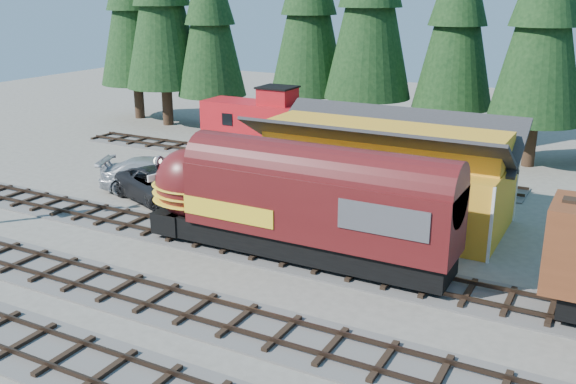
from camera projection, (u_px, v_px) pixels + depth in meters
The scene contains 7 objects.
ground at pixel (280, 304), 23.87m from camera, with size 120.00×120.00×0.00m, color #6B665B.
track_spur at pixel (280, 161), 43.48m from camera, with size 32.00×3.20×0.33m.
depot at pixel (382, 163), 31.79m from camera, with size 12.80×7.00×5.30m.
locomotive at pixel (286, 207), 27.39m from camera, with size 14.44×2.87×3.93m.
caboose at pixel (267, 126), 43.24m from camera, with size 9.00×2.61×4.68m.
pickup_truck_a at pixel (163, 186), 34.98m from camera, with size 3.15×6.84×1.90m, color black.
pickup_truck_b at pixel (158, 175), 36.94m from camera, with size 2.70×6.63×1.92m, color #ABAEB3.
Camera 1 is at (10.45, -18.78, 11.20)m, focal length 40.00 mm.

